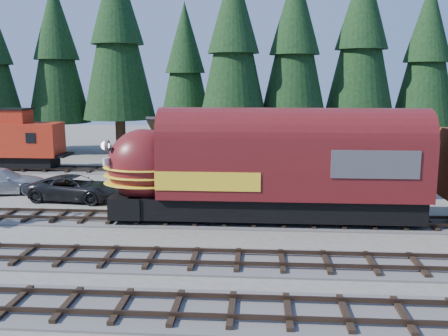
# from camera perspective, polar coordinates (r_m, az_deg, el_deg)

# --- Properties ---
(ground) EXTENTS (120.00, 120.00, 0.00)m
(ground) POSITION_cam_1_polar(r_m,az_deg,el_deg) (22.66, 3.33, -9.01)
(ground) COLOR #6B665B
(ground) RESTS_ON ground
(track_spur) EXTENTS (32.00, 3.20, 0.33)m
(track_spur) POSITION_cam_1_polar(r_m,az_deg,el_deg) (41.38, -10.31, -0.33)
(track_spur) COLOR #4C4947
(track_spur) RESTS_ON ground
(depot) EXTENTS (12.80, 7.00, 5.30)m
(depot) POSITION_cam_1_polar(r_m,az_deg,el_deg) (32.23, 3.63, 2.12)
(depot) COLOR yellow
(depot) RESTS_ON ground
(conifer_backdrop) EXTENTS (81.28, 24.38, 17.18)m
(conifer_backdrop) POSITION_cam_1_polar(r_m,az_deg,el_deg) (46.37, 10.38, 13.21)
(conifer_backdrop) COLOR black
(conifer_backdrop) RESTS_ON ground
(locomotive) EXTENTS (16.75, 3.33, 4.55)m
(locomotive) POSITION_cam_1_polar(r_m,az_deg,el_deg) (25.86, 3.82, -0.55)
(locomotive) COLOR black
(locomotive) RESTS_ON ground
(caboose) EXTENTS (9.01, 2.61, 4.69)m
(caboose) POSITION_cam_1_polar(r_m,az_deg,el_deg) (44.83, -23.55, 2.75)
(caboose) COLOR black
(caboose) RESTS_ON ground
(pickup_truck_a) EXTENTS (5.87, 3.20, 1.56)m
(pickup_truck_a) POSITION_cam_1_polar(r_m,az_deg,el_deg) (32.28, -16.66, -2.21)
(pickup_truck_a) COLOR black
(pickup_truck_a) RESTS_ON ground
(pickup_truck_b) EXTENTS (6.20, 3.82, 1.68)m
(pickup_truck_b) POSITION_cam_1_polar(r_m,az_deg,el_deg) (35.90, -24.16, -1.37)
(pickup_truck_b) COLOR #9C9EA3
(pickup_truck_b) RESTS_ON ground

